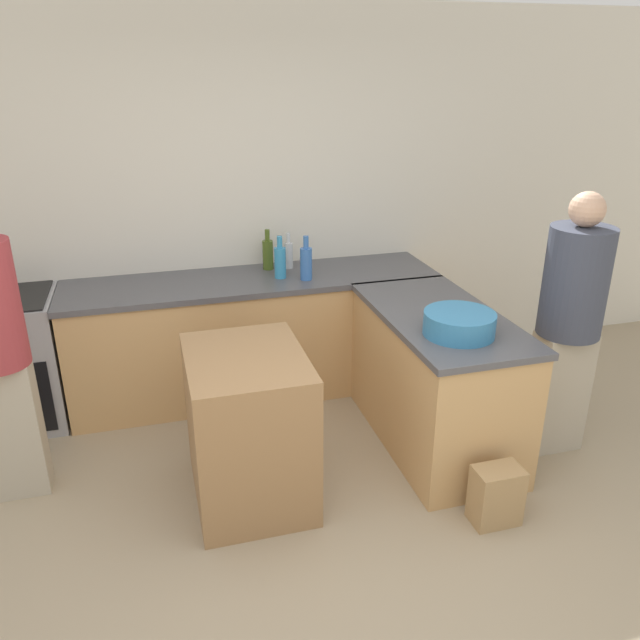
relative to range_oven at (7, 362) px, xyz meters
The scene contains 13 objects.
ground_plane 2.75m from the range_oven, 51.91° to the right, with size 14.00×14.00×0.00m, color tan.
wall_back 1.93m from the range_oven, 11.73° to the left, with size 8.00×0.06×2.70m.
counter_back 1.67m from the range_oven, ahead, with size 2.64×0.67×0.88m.
counter_peninsula 2.83m from the range_oven, 20.60° to the right, with size 0.69×1.37×0.88m.
range_oven is the anchor object (origin of this frame).
island_table 1.87m from the range_oven, 40.88° to the right, with size 0.63×0.80×0.87m.
mixing_bowl 2.96m from the range_oven, 26.62° to the right, with size 0.40×0.40×0.13m.
olive_oil_bottle 1.91m from the range_oven, ahead, with size 0.08×0.08×0.30m.
dish_soap_bottle 1.95m from the range_oven, ahead, with size 0.08×0.08×0.30m.
vinegar_bottle_clear 2.05m from the range_oven, ahead, with size 0.06×0.06×0.27m.
water_bottle_blue 2.11m from the range_oven, ahead, with size 0.08×0.08×0.31m.
person_at_peninsula 3.61m from the range_oven, 20.76° to the right, with size 0.37×0.37×1.64m.
paper_bag 3.21m from the range_oven, 34.75° to the right, with size 0.25×0.17×0.33m.
Camera 1 is at (-0.68, -2.03, 2.28)m, focal length 35.00 mm.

